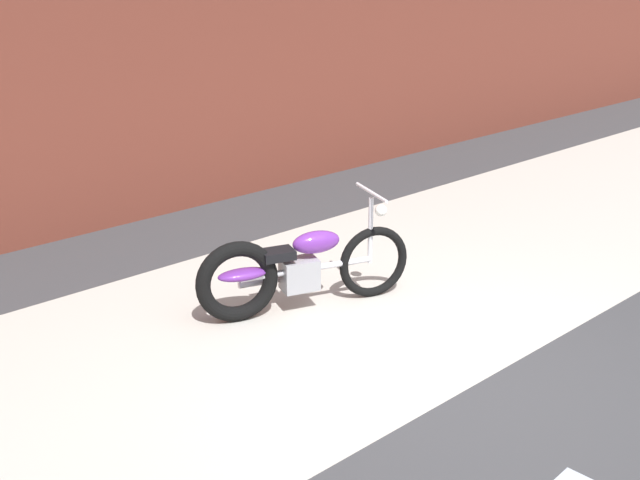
% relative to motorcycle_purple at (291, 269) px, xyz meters
% --- Properties ---
extents(ground_plane, '(80.00, 80.00, 0.00)m').
position_rel_motorcycle_purple_xyz_m(ground_plane, '(0.05, -1.87, -0.40)').
color(ground_plane, '#38383A').
extents(sidewalk_slab, '(36.00, 3.50, 0.01)m').
position_rel_motorcycle_purple_xyz_m(sidewalk_slab, '(0.05, -0.12, -0.40)').
color(sidewalk_slab, '#B2ADA3').
rests_on(sidewalk_slab, ground).
extents(motorcycle_purple, '(1.93, 0.86, 1.03)m').
position_rel_motorcycle_purple_xyz_m(motorcycle_purple, '(0.00, 0.00, 0.00)').
color(motorcycle_purple, black).
rests_on(motorcycle_purple, ground).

